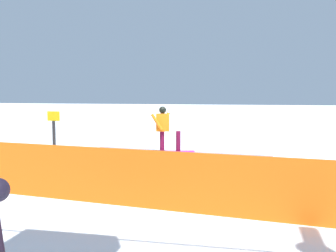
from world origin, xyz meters
name	(u,v)px	position (x,y,z in m)	size (l,w,h in m)	color
ground_plane	(178,175)	(0.00, 0.00, 0.00)	(120.00, 120.00, 0.00)	white
grind_box	(178,165)	(0.00, 0.00, 0.32)	(5.59, 1.32, 0.71)	white
snowboarder	(165,127)	(0.42, 0.00, 1.47)	(1.52, 0.63, 1.39)	#BC2296
safety_fence	(151,180)	(0.00, 3.56, 0.65)	(13.62, 0.06, 1.30)	#F25D10
trail_marker	(54,140)	(3.85, 0.47, 1.04)	(0.40, 0.10, 1.95)	#262628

